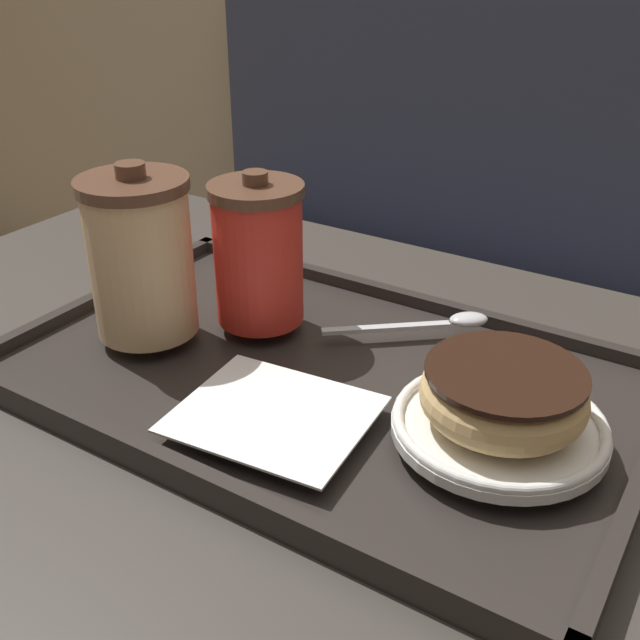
# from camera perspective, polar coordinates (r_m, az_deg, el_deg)

# --- Properties ---
(booth_bench) EXTENTS (1.15, 0.44, 1.00)m
(booth_bench) POSITION_cam_1_polar(r_m,az_deg,el_deg) (1.62, 7.62, -1.04)
(booth_bench) COLOR #33384C
(booth_bench) RESTS_ON ground_plane
(cafe_table) EXTENTS (1.01, 0.67, 0.75)m
(cafe_table) POSITION_cam_1_polar(r_m,az_deg,el_deg) (0.73, -1.46, -15.89)
(cafe_table) COLOR #38332D
(cafe_table) RESTS_ON ground_plane
(serving_tray) EXTENTS (0.52, 0.33, 0.02)m
(serving_tray) POSITION_cam_1_polar(r_m,az_deg,el_deg) (0.63, -0.00, -4.57)
(serving_tray) COLOR #282321
(serving_tray) RESTS_ON cafe_table
(napkin_paper) EXTENTS (0.15, 0.13, 0.00)m
(napkin_paper) POSITION_cam_1_polar(r_m,az_deg,el_deg) (0.56, -3.54, -7.16)
(napkin_paper) COLOR white
(napkin_paper) RESTS_ON serving_tray
(coffee_cup_front) EXTENTS (0.09, 0.09, 0.15)m
(coffee_cup_front) POSITION_cam_1_polar(r_m,az_deg,el_deg) (0.66, -13.51, 4.77)
(coffee_cup_front) COLOR #E0B784
(coffee_cup_front) RESTS_ON serving_tray
(coffee_cup_rear) EXTENTS (0.08, 0.08, 0.14)m
(coffee_cup_rear) POSITION_cam_1_polar(r_m,az_deg,el_deg) (0.66, -4.73, 5.12)
(coffee_cup_rear) COLOR red
(coffee_cup_rear) RESTS_ON serving_tray
(plate_with_chocolate_donut) EXTENTS (0.15, 0.15, 0.01)m
(plate_with_chocolate_donut) POSITION_cam_1_polar(r_m,az_deg,el_deg) (0.55, 13.37, -7.93)
(plate_with_chocolate_donut) COLOR white
(plate_with_chocolate_donut) RESTS_ON serving_tray
(donut_chocolate_glazed) EXTENTS (0.12, 0.12, 0.04)m
(donut_chocolate_glazed) POSITION_cam_1_polar(r_m,az_deg,el_deg) (0.53, 13.68, -5.61)
(donut_chocolate_glazed) COLOR #DBB270
(donut_chocolate_glazed) RESTS_ON plate_with_chocolate_donut
(spoon) EXTENTS (0.13, 0.11, 0.01)m
(spoon) POSITION_cam_1_polar(r_m,az_deg,el_deg) (0.68, 9.42, -0.15)
(spoon) COLOR silver
(spoon) RESTS_ON serving_tray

